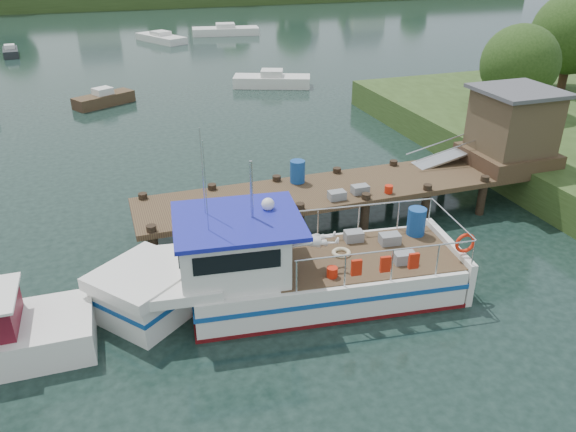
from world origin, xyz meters
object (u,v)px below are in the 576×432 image
object	(u,v)px
moored_far	(226,31)
moored_b	(272,80)
moored_d	(161,38)
moored_rowboat	(104,99)
lobster_boat	(280,272)
moored_c	(464,91)
moored_e	(11,52)
dock	(457,150)

from	to	relation	value
moored_far	moored_b	bearing A→B (deg)	-101.10
moored_d	moored_rowboat	bearing A→B (deg)	-102.61
lobster_boat	moored_c	bearing A→B (deg)	50.63
moored_b	moored_e	world-z (taller)	moored_b
dock	moored_rowboat	distance (m)	23.63
moored_rowboat	moored_e	size ratio (longest dim) A/B	1.07
moored_e	moored_c	bearing A→B (deg)	-56.01
moored_b	moored_far	bearing A→B (deg)	70.93
dock	moored_rowboat	world-z (taller)	dock
moored_b	moored_e	size ratio (longest dim) A/B	1.54
moored_rowboat	moored_c	size ratio (longest dim) A/B	0.55
moored_c	moored_d	xyz separation A→B (m)	(-16.48, 28.81, -0.01)
moored_rowboat	moored_d	distance (m)	24.09
moored_d	dock	bearing A→B (deg)	-78.61
dock	moored_d	bearing A→B (deg)	97.98
moored_far	moored_c	xyz separation A→B (m)	(9.18, -31.10, -0.05)
moored_c	lobster_boat	bearing A→B (deg)	-114.00
moored_rowboat	moored_d	bearing A→B (deg)	74.47
dock	moored_e	bearing A→B (deg)	116.56
lobster_boat	moored_e	xyz separation A→B (m)	(-11.20, 44.11, -0.60)
moored_b	moored_c	xyz separation A→B (m)	(11.45, -6.91, -0.04)
lobster_boat	moored_c	xyz separation A→B (m)	(19.18, 18.46, -0.57)
lobster_boat	moored_far	distance (m)	50.57
moored_b	moored_d	world-z (taller)	moored_b
moored_b	lobster_boat	bearing A→B (deg)	-120.67
dock	moored_c	bearing A→B (deg)	53.63
lobster_boat	moored_c	world-z (taller)	lobster_boat
lobster_boat	dock	bearing A→B (deg)	32.79
moored_rowboat	moored_e	bearing A→B (deg)	110.41
moored_far	moored_d	world-z (taller)	moored_far
lobster_boat	moored_far	world-z (taller)	lobster_boat
moored_far	moored_e	distance (m)	21.89
dock	moored_d	world-z (taller)	dock
dock	lobster_boat	bearing A→B (deg)	-153.93
dock	moored_b	bearing A→B (deg)	92.68
moored_far	moored_e	world-z (taller)	moored_far
lobster_boat	moored_rowboat	size ratio (longest dim) A/B	2.78
moored_c	moored_d	distance (m)	33.19
moored_c	moored_e	xyz separation A→B (m)	(-30.38, 25.64, -0.03)
moored_far	moored_d	bearing A→B (deg)	-168.35
moored_e	moored_d	bearing A→B (deg)	-2.99
moored_rowboat	moored_c	xyz separation A→B (m)	(23.13, -5.65, -0.01)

